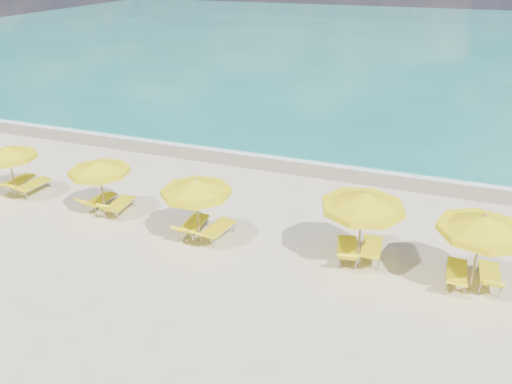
% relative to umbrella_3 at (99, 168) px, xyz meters
% --- Properties ---
extents(ground_plane, '(120.00, 120.00, 0.00)m').
position_rel_umbrella_3_xyz_m(ground_plane, '(5.58, -0.01, -1.94)').
color(ground_plane, beige).
extents(ocean, '(120.00, 80.00, 0.30)m').
position_rel_umbrella_3_xyz_m(ocean, '(5.58, 47.99, -1.94)').
color(ocean, '#157870').
rests_on(ocean, ground).
extents(wet_sand_band, '(120.00, 2.60, 0.01)m').
position_rel_umbrella_3_xyz_m(wet_sand_band, '(5.58, 7.39, -1.94)').
color(wet_sand_band, tan).
rests_on(wet_sand_band, ground).
extents(foam_line, '(120.00, 1.20, 0.03)m').
position_rel_umbrella_3_xyz_m(foam_line, '(5.58, 8.19, -1.94)').
color(foam_line, white).
rests_on(foam_line, ground).
extents(whitecap_near, '(14.00, 0.36, 0.05)m').
position_rel_umbrella_3_xyz_m(whitecap_near, '(-0.42, 16.99, -1.94)').
color(whitecap_near, white).
rests_on(whitecap_near, ground).
extents(whitecap_far, '(18.00, 0.30, 0.05)m').
position_rel_umbrella_3_xyz_m(whitecap_far, '(13.58, 23.99, -1.94)').
color(whitecap_far, white).
rests_on(whitecap_far, ground).
extents(umbrella_2, '(2.66, 2.66, 2.24)m').
position_rel_umbrella_3_xyz_m(umbrella_2, '(-4.32, 0.04, -0.03)').
color(umbrella_2, tan).
rests_on(umbrella_2, ground).
extents(umbrella_3, '(2.64, 2.64, 2.27)m').
position_rel_umbrella_3_xyz_m(umbrella_3, '(0.00, 0.00, 0.00)').
color(umbrella_3, tan).
rests_on(umbrella_3, ground).
extents(umbrella_4, '(3.13, 3.13, 2.40)m').
position_rel_umbrella_3_xyz_m(umbrella_4, '(4.22, -0.54, 0.11)').
color(umbrella_4, tan).
rests_on(umbrella_4, ground).
extents(umbrella_5, '(2.84, 2.84, 2.62)m').
position_rel_umbrella_3_xyz_m(umbrella_5, '(9.61, -0.08, 0.29)').
color(umbrella_5, tan).
rests_on(umbrella_5, ground).
extents(umbrella_6, '(2.77, 2.77, 2.54)m').
position_rel_umbrella_3_xyz_m(umbrella_6, '(12.97, -0.26, 0.23)').
color(umbrella_6, tan).
rests_on(umbrella_6, ground).
extents(lounger_2_left, '(0.67, 1.93, 0.82)m').
position_rel_umbrella_3_xyz_m(lounger_2_left, '(-4.78, 0.59, -1.70)').
color(lounger_2_left, '#A5A8AD').
rests_on(lounger_2_left, ground).
extents(lounger_2_right, '(0.81, 1.95, 0.90)m').
position_rel_umbrella_3_xyz_m(lounger_2_right, '(-3.93, 0.50, -1.70)').
color(lounger_2_right, '#A5A8AD').
rests_on(lounger_2_right, ground).
extents(lounger_3_left, '(0.73, 1.75, 0.83)m').
position_rel_umbrella_3_xyz_m(lounger_3_left, '(-0.49, 0.36, -1.72)').
color(lounger_3_left, '#A5A8AD').
rests_on(lounger_3_left, ground).
extents(lounger_3_right, '(0.73, 1.81, 0.88)m').
position_rel_umbrella_3_xyz_m(lounger_3_right, '(0.46, 0.26, -1.71)').
color(lounger_3_right, '#A5A8AD').
rests_on(lounger_3_right, ground).
extents(lounger_4_left, '(0.69, 1.90, 0.85)m').
position_rel_umbrella_3_xyz_m(lounger_4_left, '(3.81, -0.16, -1.70)').
color(lounger_4_left, '#A5A8AD').
rests_on(lounger_4_left, ground).
extents(lounger_4_right, '(0.96, 1.99, 0.82)m').
position_rel_umbrella_3_xyz_m(lounger_4_right, '(4.74, -0.18, -1.71)').
color(lounger_4_right, '#A5A8AD').
rests_on(lounger_4_right, ground).
extents(lounger_5_left, '(1.01, 2.02, 0.90)m').
position_rel_umbrella_3_xyz_m(lounger_5_left, '(9.23, 0.08, -1.70)').
color(lounger_5_left, '#A5A8AD').
rests_on(lounger_5_left, ground).
extents(lounger_5_right, '(0.73, 1.97, 0.84)m').
position_rel_umbrella_3_xyz_m(lounger_5_right, '(9.97, 0.39, -1.70)').
color(lounger_5_right, '#A5A8AD').
rests_on(lounger_5_right, ground).
extents(lounger_6_left, '(0.65, 1.88, 0.70)m').
position_rel_umbrella_3_xyz_m(lounger_6_left, '(12.57, -0.01, -1.72)').
color(lounger_6_left, '#A5A8AD').
rests_on(lounger_6_left, ground).
extents(lounger_6_right, '(0.62, 1.78, 0.83)m').
position_rel_umbrella_3_xyz_m(lounger_6_right, '(13.49, 0.14, -1.72)').
color(lounger_6_right, '#A5A8AD').
rests_on(lounger_6_right, ground).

